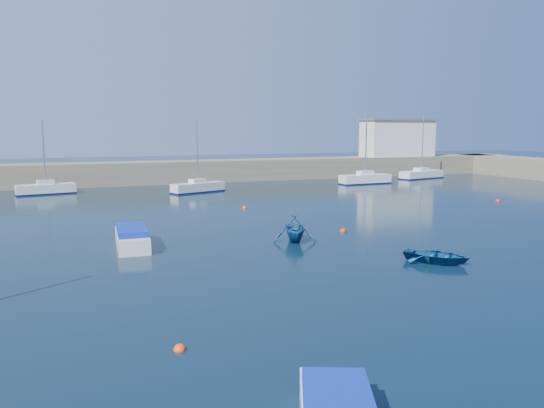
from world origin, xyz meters
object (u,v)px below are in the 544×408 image
object	(u,v)px
harbor_office	(397,139)
sailboat_5	(46,189)
sailboat_7	(365,179)
motorboat_1	(132,238)
sailboat_6	(198,187)
dinghy_center	(437,256)
sailboat_8	(421,174)
dinghy_left	(294,228)

from	to	relation	value
harbor_office	sailboat_5	distance (m)	46.52
sailboat_7	motorboat_1	world-z (taller)	sailboat_7
sailboat_6	sailboat_5	bearing A→B (deg)	54.79
sailboat_5	dinghy_center	bearing A→B (deg)	-162.98
sailboat_7	sailboat_8	size ratio (longest dim) A/B	0.97
sailboat_6	dinghy_left	distance (m)	25.39
sailboat_7	dinghy_left	distance (m)	33.74
harbor_office	sailboat_7	world-z (taller)	sailboat_7
sailboat_5	dinghy_center	size ratio (longest dim) A/B	2.34
sailboat_6	dinghy_left	xyz separation A→B (m)	(-0.09, -25.39, 0.21)
sailboat_5	motorboat_1	size ratio (longest dim) A/B	1.57
sailboat_5	sailboat_8	bearing A→B (deg)	-99.83
sailboat_8	dinghy_center	world-z (taller)	sailboat_8
sailboat_6	dinghy_left	world-z (taller)	sailboat_6
sailboat_5	dinghy_left	size ratio (longest dim) A/B	2.56
sailboat_7	motorboat_1	bearing A→B (deg)	127.05
sailboat_7	dinghy_center	world-z (taller)	sailboat_7
sailboat_7	dinghy_center	bearing A→B (deg)	151.52
sailboat_8	dinghy_left	size ratio (longest dim) A/B	2.99
sailboat_6	sailboat_7	bearing A→B (deg)	-106.53
sailboat_6	motorboat_1	world-z (taller)	sailboat_6
sailboat_5	sailboat_7	bearing A→B (deg)	-104.81
harbor_office	motorboat_1	bearing A→B (deg)	-139.50
sailboat_8	dinghy_left	bearing A→B (deg)	120.81
dinghy_center	dinghy_left	bearing A→B (deg)	85.15
sailboat_8	dinghy_left	xyz separation A→B (m)	(-30.98, -29.91, 0.19)
sailboat_7	motorboat_1	xyz separation A→B (m)	(-29.66, -25.01, -0.08)
sailboat_7	sailboat_8	bearing A→B (deg)	-75.94
harbor_office	dinghy_center	bearing A→B (deg)	-121.73
harbor_office	dinghy_left	xyz separation A→B (m)	(-31.31, -36.18, -4.34)
motorboat_1	sailboat_6	bearing A→B (deg)	71.21
dinghy_center	sailboat_7	bearing A→B (deg)	26.90
dinghy_center	harbor_office	bearing A→B (deg)	20.56
harbor_office	sailboat_7	xyz separation A→B (m)	(-10.70, -9.46, -4.49)
sailboat_7	motorboat_1	distance (m)	38.80
harbor_office	dinghy_center	world-z (taller)	harbor_office
motorboat_1	dinghy_center	distance (m)	16.21
motorboat_1	dinghy_center	world-z (taller)	motorboat_1
sailboat_5	sailboat_6	distance (m)	15.07
sailboat_8	sailboat_5	bearing A→B (deg)	77.61
harbor_office	sailboat_8	world-z (taller)	sailboat_8
harbor_office	dinghy_center	xyz separation A→B (m)	(-26.74, -43.25, -4.77)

